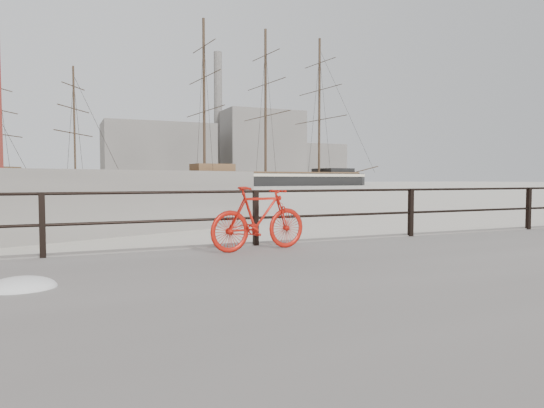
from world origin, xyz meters
name	(u,v)px	position (x,y,z in m)	size (l,w,h in m)	color
ground	(406,252)	(0.00, 0.00, 0.00)	(400.00, 400.00, 0.00)	white
guardrail	(411,212)	(0.00, -0.15, 0.85)	(28.00, 0.10, 1.00)	black
bicycle	(259,218)	(-3.67, -0.75, 0.89)	(1.79, 0.27, 1.08)	red
barque_black	(266,186)	(33.33, 87.66, 0.00)	(61.36, 20.08, 34.62)	black
schooner_mid	(38,188)	(-10.34, 78.44, 0.00)	(28.08, 11.88, 20.27)	white
industrial_west	(158,154)	(20.00, 140.00, 9.00)	(32.00, 18.00, 18.00)	gray
industrial_mid	(259,148)	(55.00, 145.00, 12.00)	(26.00, 20.00, 24.00)	gray
industrial_east	(312,164)	(78.00, 150.00, 7.00)	(20.00, 16.00, 14.00)	gray
smokestack	(218,118)	(42.00, 150.00, 22.00)	(2.80, 2.80, 44.00)	gray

